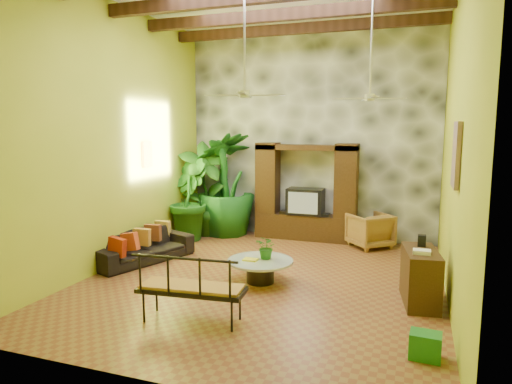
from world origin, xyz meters
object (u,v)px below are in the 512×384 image
at_px(ceiling_fan_back, 370,86).
at_px(iron_bench, 189,285).
at_px(wicker_armchair, 370,230).
at_px(green_bin, 425,346).
at_px(ceiling_fan_front, 245,81).
at_px(sofa, 142,246).
at_px(tall_plant_b, 188,199).
at_px(side_console, 420,277).
at_px(tall_plant_c, 226,184).
at_px(entertainment_center, 306,199).
at_px(tall_plant_a, 205,189).
at_px(coffee_table, 260,268).

xyz_separation_m(ceiling_fan_back, iron_bench, (-1.99, -3.25, -2.86)).
xyz_separation_m(wicker_armchair, green_bin, (1.11, -4.89, -0.23)).
relative_size(ceiling_fan_front, ceiling_fan_back, 1.00).
relative_size(ceiling_fan_front, sofa, 0.90).
xyz_separation_m(tall_plant_b, side_console, (5.24, -2.44, -0.56)).
bearing_deg(green_bin, tall_plant_c, 133.00).
height_order(sofa, iron_bench, iron_bench).
bearing_deg(tall_plant_c, side_console, -35.08).
height_order(ceiling_fan_front, tall_plant_c, ceiling_fan_front).
xyz_separation_m(ceiling_fan_front, tall_plant_c, (-1.78, 3.36, -2.13)).
bearing_deg(green_bin, ceiling_fan_front, 150.57).
distance_m(sofa, iron_bench, 3.23).
xyz_separation_m(sofa, tall_plant_b, (0.00, 1.95, 0.67)).
distance_m(entertainment_center, tall_plant_b, 2.82).
bearing_deg(tall_plant_b, tall_plant_a, 64.08).
height_order(iron_bench, green_bin, iron_bench).
relative_size(ceiling_fan_back, tall_plant_c, 0.73).
xyz_separation_m(entertainment_center, sofa, (-2.65, -2.90, -0.66)).
distance_m(ceiling_fan_front, tall_plant_c, 4.36).
relative_size(entertainment_center, green_bin, 6.78).
distance_m(tall_plant_a, coffee_table, 3.81).
bearing_deg(sofa, tall_plant_a, 14.85).
relative_size(ceiling_fan_back, iron_bench, 1.22).
bearing_deg(green_bin, entertainment_center, 117.26).
xyz_separation_m(iron_bench, green_bin, (3.04, 0.05, -0.38)).
height_order(entertainment_center, tall_plant_a, tall_plant_a).
bearing_deg(ceiling_fan_front, entertainment_center, 86.76).
distance_m(ceiling_fan_front, iron_bench, 3.31).
xyz_separation_m(ceiling_fan_back, tall_plant_c, (-3.58, 1.76, -2.13)).
xyz_separation_m(wicker_armchair, tall_plant_a, (-3.96, -0.22, 0.78)).
relative_size(entertainment_center, ceiling_fan_back, 1.29).
xyz_separation_m(tall_plant_a, green_bin, (5.07, -4.66, -1.01)).
height_order(tall_plant_a, tall_plant_c, tall_plant_c).
distance_m(iron_bench, green_bin, 3.06).
bearing_deg(ceiling_fan_back, iron_bench, -121.44).
distance_m(entertainment_center, green_bin, 5.84).
distance_m(ceiling_fan_back, iron_bench, 4.77).
xyz_separation_m(entertainment_center, ceiling_fan_back, (1.60, -1.94, 2.44)).
bearing_deg(entertainment_center, tall_plant_c, -174.82).
xyz_separation_m(iron_bench, side_console, (2.98, 1.80, -0.12)).
height_order(entertainment_center, ceiling_fan_front, ceiling_fan_front).
height_order(ceiling_fan_front, ceiling_fan_back, same).
xyz_separation_m(ceiling_fan_back, tall_plant_b, (-4.25, 0.99, -2.43)).
bearing_deg(coffee_table, entertainment_center, 89.74).
xyz_separation_m(ceiling_fan_back, wicker_armchair, (-0.06, 1.68, -3.02)).
xyz_separation_m(tall_plant_a, coffee_table, (2.41, -2.81, -0.91)).
relative_size(tall_plant_c, green_bin, 7.17).
bearing_deg(coffee_table, green_bin, -34.83).
bearing_deg(tall_plant_b, tall_plant_c, 49.01).
bearing_deg(wicker_armchair, iron_bench, 27.34).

